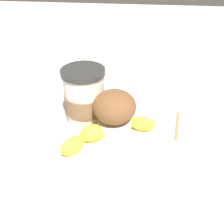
{
  "coord_description": "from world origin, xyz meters",
  "views": [
    {
      "loc": [
        0.05,
        -0.39,
        0.34
      ],
      "look_at": [
        0.0,
        0.0,
        0.05
      ],
      "focal_mm": 35.0,
      "sensor_mm": 36.0,
      "label": 1
    }
  ],
  "objects_px": {
    "muffin": "(114,112)",
    "banana": "(108,131)",
    "coffee_cup": "(85,98)",
    "sugar_packet": "(102,92)"
  },
  "relations": [
    {
      "from": "coffee_cup",
      "to": "muffin",
      "type": "height_order",
      "value": "coffee_cup"
    },
    {
      "from": "coffee_cup",
      "to": "banana",
      "type": "relative_size",
      "value": 0.68
    },
    {
      "from": "muffin",
      "to": "sugar_packet",
      "type": "distance_m",
      "value": 0.19
    },
    {
      "from": "coffee_cup",
      "to": "sugar_packet",
      "type": "relative_size",
      "value": 2.74
    },
    {
      "from": "banana",
      "to": "sugar_packet",
      "type": "distance_m",
      "value": 0.19
    },
    {
      "from": "muffin",
      "to": "banana",
      "type": "distance_m",
      "value": 0.05
    },
    {
      "from": "coffee_cup",
      "to": "muffin",
      "type": "relative_size",
      "value": 1.27
    },
    {
      "from": "coffee_cup",
      "to": "muffin",
      "type": "bearing_deg",
      "value": -26.87
    },
    {
      "from": "muffin",
      "to": "banana",
      "type": "height_order",
      "value": "muffin"
    },
    {
      "from": "sugar_packet",
      "to": "banana",
      "type": "bearing_deg",
      "value": -76.84
    }
  ]
}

